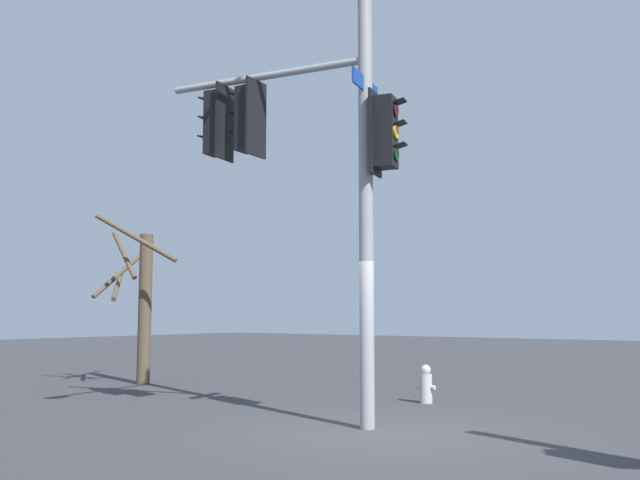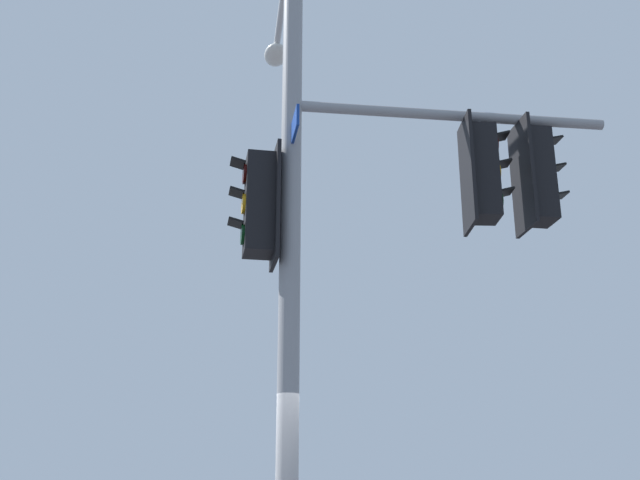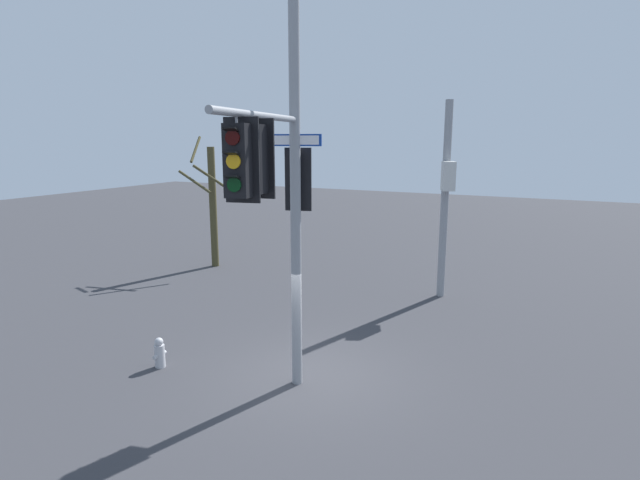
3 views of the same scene
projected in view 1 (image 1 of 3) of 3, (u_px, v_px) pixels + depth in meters
name	position (u px, v px, depth m)	size (l,w,h in m)	color
ground_plane	(384.00, 433.00, 10.19)	(80.00, 80.00, 0.00)	#37373C
main_signal_pole_assembly	(315.00, 113.00, 11.23)	(4.35, 3.79, 8.49)	gray
fire_hydrant	(426.00, 385.00, 13.65)	(0.38, 0.24, 0.73)	#B2B2B7
bare_tree_across_street	(141.00, 299.00, 17.49)	(2.40, 2.25, 4.07)	brown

